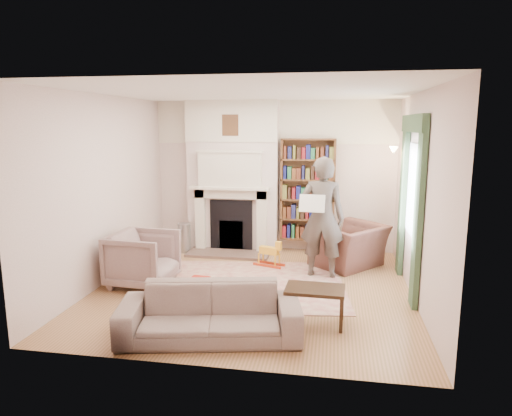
% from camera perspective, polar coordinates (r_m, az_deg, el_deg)
% --- Properties ---
extents(floor, '(4.50, 4.50, 0.00)m').
position_cam_1_polar(floor, '(6.79, -0.36, -9.96)').
color(floor, olive).
rests_on(floor, ground).
extents(ceiling, '(4.50, 4.50, 0.00)m').
position_cam_1_polar(ceiling, '(6.38, -0.39, 14.31)').
color(ceiling, white).
rests_on(ceiling, wall_back).
extents(wall_back, '(4.50, 0.00, 4.50)m').
position_cam_1_polar(wall_back, '(8.65, 2.24, 4.00)').
color(wall_back, '#F4DCD4').
rests_on(wall_back, floor).
extents(wall_front, '(4.50, 0.00, 4.50)m').
position_cam_1_polar(wall_front, '(4.28, -5.66, -2.68)').
color(wall_front, '#F4DCD4').
rests_on(wall_front, floor).
extents(wall_left, '(0.00, 4.50, 4.50)m').
position_cam_1_polar(wall_left, '(7.18, -18.35, 2.15)').
color(wall_left, '#F4DCD4').
rests_on(wall_left, floor).
extents(wall_right, '(0.00, 4.50, 4.50)m').
position_cam_1_polar(wall_right, '(6.44, 19.73, 1.18)').
color(wall_right, '#F4DCD4').
rests_on(wall_right, floor).
extents(fireplace, '(1.70, 0.58, 2.80)m').
position_cam_1_polar(fireplace, '(8.58, -2.91, 3.85)').
color(fireplace, '#F4DCD4').
rests_on(fireplace, floor).
extents(bookcase, '(1.00, 0.24, 1.85)m').
position_cam_1_polar(bookcase, '(8.49, 6.48, 2.29)').
color(bookcase, brown).
rests_on(bookcase, floor).
extents(window, '(0.02, 0.90, 1.30)m').
position_cam_1_polar(window, '(6.82, 19.07, 2.13)').
color(window, silver).
rests_on(window, wall_right).
extents(curtain_left, '(0.07, 0.32, 2.40)m').
position_cam_1_polar(curtain_left, '(6.18, 19.63, -1.08)').
color(curtain_left, '#324E32').
rests_on(curtain_left, floor).
extents(curtain_right, '(0.07, 0.32, 2.40)m').
position_cam_1_polar(curtain_right, '(7.54, 17.86, 1.02)').
color(curtain_right, '#324E32').
rests_on(curtain_right, floor).
extents(pelmet, '(0.09, 1.70, 0.24)m').
position_cam_1_polar(pelmet, '(6.76, 19.16, 9.97)').
color(pelmet, '#324E32').
rests_on(pelmet, wall_right).
extents(wall_sconce, '(0.20, 0.24, 0.24)m').
position_cam_1_polar(wall_sconce, '(7.84, 16.51, 6.58)').
color(wall_sconce, gold).
rests_on(wall_sconce, wall_right).
extents(rug, '(3.15, 2.57, 0.01)m').
position_cam_1_polar(rug, '(6.93, -1.22, -9.49)').
color(rug, beige).
rests_on(rug, floor).
extents(armchair_reading, '(1.44, 1.45, 0.71)m').
position_cam_1_polar(armchair_reading, '(7.86, 11.56, -4.62)').
color(armchair_reading, '#452C25').
rests_on(armchair_reading, floor).
extents(armchair_left, '(0.95, 0.93, 0.81)m').
position_cam_1_polar(armchair_left, '(6.99, -13.94, -6.18)').
color(armchair_left, gray).
rests_on(armchair_left, floor).
extents(sofa, '(2.13, 1.17, 0.59)m').
position_cam_1_polar(sofa, '(5.26, -5.76, -12.87)').
color(sofa, gray).
rests_on(sofa, floor).
extents(man_reading, '(0.72, 0.50, 1.89)m').
position_cam_1_polar(man_reading, '(7.14, 8.26, -1.18)').
color(man_reading, '#4E453E').
rests_on(man_reading, floor).
extents(newspaper, '(0.39, 0.14, 0.26)m').
position_cam_1_polar(newspaper, '(6.90, 7.02, 0.58)').
color(newspaper, white).
rests_on(newspaper, man_reading).
extents(coffee_table, '(0.72, 0.48, 0.45)m').
position_cam_1_polar(coffee_table, '(5.64, 7.34, -12.00)').
color(coffee_table, '#321F11').
rests_on(coffee_table, floor).
extents(paraffin_heater, '(0.27, 0.27, 0.55)m').
position_cam_1_polar(paraffin_heater, '(8.66, -8.94, -3.69)').
color(paraffin_heater, '#939599').
rests_on(paraffin_heater, floor).
extents(rocking_horse, '(0.55, 0.36, 0.45)m').
position_cam_1_polar(rocking_horse, '(7.71, 1.64, -5.70)').
color(rocking_horse, yellow).
rests_on(rocking_horse, rug).
extents(board_game, '(0.40, 0.40, 0.03)m').
position_cam_1_polar(board_game, '(6.62, -8.37, -10.40)').
color(board_game, gold).
rests_on(board_game, rug).
extents(game_box_lid, '(0.30, 0.22, 0.05)m').
position_cam_1_polar(game_box_lid, '(7.12, -7.00, -8.77)').
color(game_box_lid, '#B52214').
rests_on(game_box_lid, rug).
extents(comic_annuals, '(0.56, 0.41, 0.02)m').
position_cam_1_polar(comic_annuals, '(6.37, 2.83, -11.20)').
color(comic_annuals, red).
rests_on(comic_annuals, rug).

